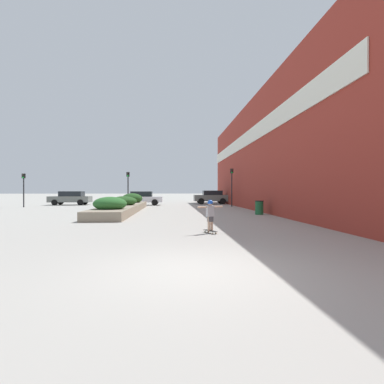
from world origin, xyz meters
name	(u,v)px	position (x,y,z in m)	size (l,w,h in m)	color
ground_plane	(194,270)	(0.00, 0.00, 0.00)	(300.00, 300.00, 0.00)	#A3A099
building_wall_right	(268,149)	(6.36, 14.84, 4.57)	(0.67, 43.18, 9.12)	maroon
planter_box	(123,206)	(-4.05, 16.48, 0.45)	(2.17, 14.60, 1.35)	gray
skateboard	(210,231)	(0.99, 5.11, 0.07)	(0.48, 0.76, 0.10)	black
skateboarder	(210,212)	(0.99, 5.11, 0.80)	(1.00, 0.51, 1.15)	tan
trash_bin	(259,208)	(5.35, 13.52, 0.46)	(0.57, 0.57, 0.92)	#1E5B33
car_leftmost	(143,198)	(-3.62, 26.93, 0.79)	(4.15, 1.93, 1.50)	silver
car_center_left	(295,197)	(14.26, 29.04, 0.85)	(3.98, 2.07, 1.61)	slate
car_center_right	(211,197)	(4.22, 29.25, 0.84)	(4.05, 1.95, 1.59)	slate
car_rightmost	(71,198)	(-11.64, 27.88, 0.79)	(4.37, 1.94, 1.51)	slate
traffic_light_left	(128,183)	(-4.75, 23.64, 2.33)	(0.28, 0.30, 3.41)	black
traffic_light_right	(232,181)	(5.42, 23.04, 2.53)	(0.28, 0.30, 3.74)	black
traffic_light_far_left	(24,184)	(-14.56, 23.48, 2.21)	(0.28, 0.30, 3.22)	black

